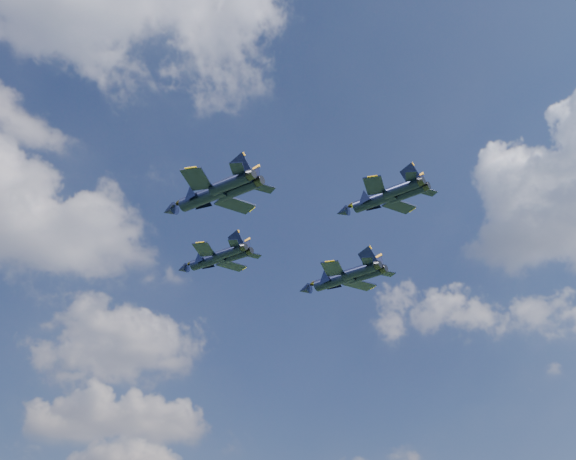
{
  "coord_description": "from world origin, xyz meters",
  "views": [
    {
      "loc": [
        -32.6,
        -91.73,
        3.65
      ],
      "look_at": [
        2.79,
        -3.3,
        55.96
      ],
      "focal_mm": 45.0,
      "sensor_mm": 36.0,
      "label": 1
    }
  ],
  "objects_px": {
    "jet_left": "(201,198)",
    "jet_right": "(332,281)",
    "jet_slot": "(372,201)",
    "jet_lead": "(206,261)"
  },
  "relations": [
    {
      "from": "jet_left",
      "to": "jet_right",
      "type": "bearing_deg",
      "value": -1.59
    },
    {
      "from": "jet_slot",
      "to": "jet_right",
      "type": "bearing_deg",
      "value": 49.37
    },
    {
      "from": "jet_right",
      "to": "jet_slot",
      "type": "bearing_deg",
      "value": -129.73
    },
    {
      "from": "jet_lead",
      "to": "jet_slot",
      "type": "relative_size",
      "value": 1.0
    },
    {
      "from": "jet_slot",
      "to": "jet_left",
      "type": "bearing_deg",
      "value": 138.89
    },
    {
      "from": "jet_lead",
      "to": "jet_slot",
      "type": "xyz_separation_m",
      "value": [
        17.08,
        -25.93,
        0.82
      ]
    },
    {
      "from": "jet_lead",
      "to": "jet_left",
      "type": "distance_m",
      "value": 22.96
    },
    {
      "from": "jet_left",
      "to": "jet_slot",
      "type": "bearing_deg",
      "value": -42.99
    },
    {
      "from": "jet_lead",
      "to": "jet_left",
      "type": "height_order",
      "value": "jet_lead"
    },
    {
      "from": "jet_left",
      "to": "jet_lead",
      "type": "bearing_deg",
      "value": 38.99
    }
  ]
}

